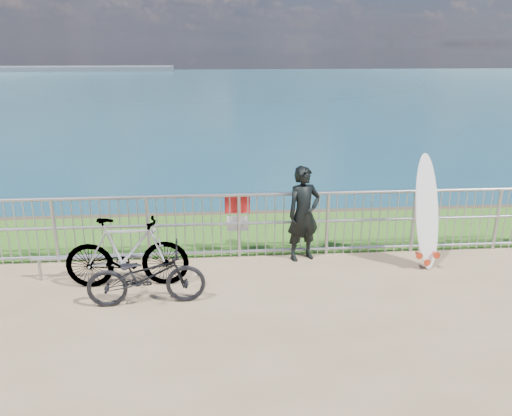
{
  "coord_description": "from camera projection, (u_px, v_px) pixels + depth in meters",
  "views": [
    {
      "loc": [
        -0.84,
        -6.22,
        3.45
      ],
      "look_at": [
        -0.25,
        1.2,
        1.0
      ],
      "focal_mm": 35.0,
      "sensor_mm": 36.0,
      "label": 1
    }
  ],
  "objects": [
    {
      "name": "grass_strip",
      "position": [
        263.0,
        232.0,
        9.59
      ],
      "size": [
        120.0,
        120.0,
        0.0
      ],
      "primitive_type": "plane",
      "color": "#2E621B",
      "rests_on": "ground"
    },
    {
      "name": "bicycle_near",
      "position": [
        146.0,
        276.0,
        6.85
      ],
      "size": [
        1.64,
        0.66,
        0.85
      ],
      "primitive_type": "imported",
      "rotation": [
        0.0,
        0.0,
        1.63
      ],
      "color": "black",
      "rests_on": "ground"
    },
    {
      "name": "railing",
      "position": [
        269.0,
        224.0,
        8.37
      ],
      "size": [
        10.06,
        0.1,
        1.13
      ],
      "color": "#999CA2",
      "rests_on": "ground"
    },
    {
      "name": "surfboard",
      "position": [
        427.0,
        216.0,
        7.91
      ],
      "size": [
        0.61,
        0.58,
        1.85
      ],
      "color": "white",
      "rests_on": "ground"
    },
    {
      "name": "surfer",
      "position": [
        304.0,
        214.0,
        8.2
      ],
      "size": [
        0.67,
        0.55,
        1.59
      ],
      "primitive_type": "imported",
      "rotation": [
        0.0,
        0.0,
        0.33
      ],
      "color": "black",
      "rests_on": "ground"
    },
    {
      "name": "seascape",
      "position": [
        67.0,
        71.0,
        144.65
      ],
      "size": [
        260.0,
        260.0,
        5.0
      ],
      "color": "brown",
      "rests_on": "ground"
    },
    {
      "name": "bicycle_far",
      "position": [
        127.0,
        252.0,
        7.32
      ],
      "size": [
        1.8,
        0.51,
        1.08
      ],
      "primitive_type": "imported",
      "rotation": [
        0.0,
        0.0,
        1.57
      ],
      "color": "black",
      "rests_on": "ground"
    },
    {
      "name": "bike_rack",
      "position": [
        93.0,
        260.0,
        7.62
      ],
      "size": [
        1.8,
        0.05,
        0.37
      ],
      "color": "#999CA2",
      "rests_on": "ground"
    }
  ]
}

